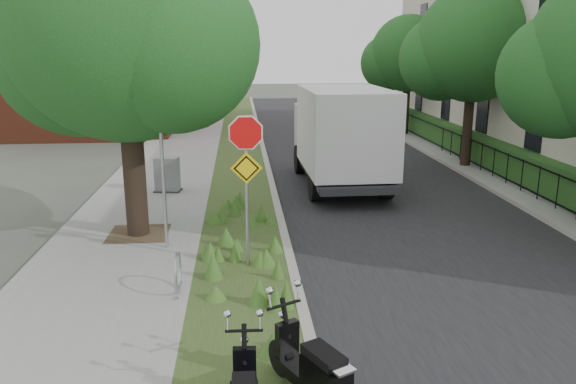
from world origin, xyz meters
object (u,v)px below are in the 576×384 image
scooter_near (316,376)px  box_truck (341,132)px  sign_assembly (246,160)px  utility_cabinet (167,175)px

scooter_near → box_truck: box_truck is taller
sign_assembly → utility_cabinet: sign_assembly is taller
box_truck → utility_cabinet: 5.68m
sign_assembly → scooter_near: sign_assembly is taller
sign_assembly → utility_cabinet: size_ratio=3.00×
sign_assembly → box_truck: size_ratio=0.52×
sign_assembly → box_truck: (3.15, 6.90, -0.52)m
box_truck → scooter_near: bearing=-101.6°
box_truck → utility_cabinet: (-5.53, -0.57, -1.17)m
sign_assembly → utility_cabinet: (-2.39, 6.32, -1.69)m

